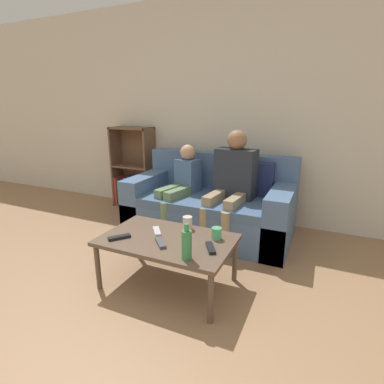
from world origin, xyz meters
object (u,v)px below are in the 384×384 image
tv_remote_1 (161,243)px  tv_remote_3 (211,248)px  cup_near (217,233)px  couch (211,207)px  person_child (180,184)px  cup_far (187,223)px  coffee_table (167,243)px  bottle (187,244)px  tv_remote_2 (157,231)px  person_adult (232,178)px  tv_remote_0 (119,237)px  bookshelf (134,178)px

tv_remote_1 → tv_remote_3: 0.37m
cup_near → tv_remote_3: bearing=-83.3°
couch → cup_near: couch is taller
person_child → cup_far: size_ratio=9.02×
couch → coffee_table: (0.06, -1.12, 0.08)m
coffee_table → person_child: 1.08m
tv_remote_1 → bottle: (0.27, -0.12, 0.10)m
tv_remote_2 → bottle: (0.40, -0.29, 0.10)m
coffee_table → person_adult: (0.19, 1.04, 0.30)m
cup_far → tv_remote_0: cup_far is taller
coffee_table → cup_far: bearing=73.4°
coffee_table → cup_far: size_ratio=9.38×
person_adult → cup_near: (0.16, -0.89, -0.22)m
tv_remote_3 → bottle: (-0.09, -0.20, 0.10)m
bottle → person_adult: bearing=93.7°
tv_remote_0 → bottle: (0.61, -0.07, 0.10)m
bookshelf → tv_remote_2: bearing=-49.8°
tv_remote_0 → tv_remote_1: same height
person_child → tv_remote_2: (0.25, -0.93, -0.14)m
bottle → bookshelf: bearing=133.1°
bookshelf → person_child: 1.17m
person_child → bottle: size_ratio=3.87×
coffee_table → bottle: size_ratio=4.02×
couch → tv_remote_3: (0.43, -1.15, 0.12)m
person_adult → tv_remote_2: (-0.32, -0.98, -0.25)m
couch → person_adult: 0.46m
tv_remote_2 → bookshelf: bearing=92.4°
person_child → tv_remote_2: person_child is taller
coffee_table → tv_remote_0: bearing=-154.2°
coffee_table → tv_remote_0: 0.37m
tv_remote_0 → tv_remote_1: 0.34m
bottle → tv_remote_1: bearing=156.3°
bookshelf → cup_near: (1.74, -1.41, 0.05)m
couch → tv_remote_2: size_ratio=10.73×
person_adult → tv_remote_3: person_adult is taller
coffee_table → cup_near: 0.39m
tv_remote_1 → cup_far: bearing=36.3°
person_child → bookshelf: bearing=163.4°
cup_far → bookshelf: bearing=137.7°
bottle → tv_remote_3: bearing=64.1°
tv_remote_0 → tv_remote_3: 0.71m
person_adult → tv_remote_2: bearing=-101.7°
coffee_table → couch: bearing=93.3°
person_adult → tv_remote_1: size_ratio=7.34×
coffee_table → tv_remote_1: size_ratio=6.46×
couch → coffee_table: couch is taller
bookshelf → tv_remote_3: bookshelf is taller
coffee_table → tv_remote_0: size_ratio=6.24×
cup_near → bottle: (-0.07, -0.38, 0.06)m
cup_near → tv_remote_2: cup_near is taller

